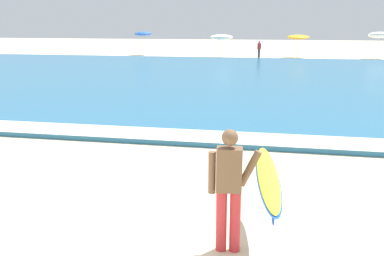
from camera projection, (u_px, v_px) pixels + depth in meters
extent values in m
cube|color=teal|center=(228.00, 78.00, 24.35)|extent=(120.00, 28.00, 0.14)
cube|color=white|center=(172.00, 134.00, 11.57)|extent=(120.00, 1.26, 0.01)
cylinder|color=red|center=(221.00, 220.00, 5.86)|extent=(0.15, 0.15, 0.88)
cylinder|color=red|center=(235.00, 221.00, 5.84)|extent=(0.15, 0.15, 0.88)
cube|color=brown|center=(229.00, 170.00, 5.67)|extent=(0.36, 0.25, 0.60)
sphere|color=brown|center=(230.00, 138.00, 5.56)|extent=(0.22, 0.22, 0.22)
cylinder|color=brown|center=(212.00, 172.00, 5.71)|extent=(0.10, 0.10, 0.58)
cylinder|color=brown|center=(250.00, 168.00, 5.66)|extent=(0.32, 0.13, 0.51)
ellipsoid|color=yellow|center=(268.00, 174.00, 5.63)|extent=(0.49, 2.56, 0.11)
ellipsoid|color=blue|center=(267.00, 176.00, 5.63)|extent=(0.53, 2.67, 0.07)
cube|color=blue|center=(273.00, 216.00, 4.67)|extent=(0.03, 0.14, 0.14)
cylinder|color=beige|center=(144.00, 45.00, 42.13)|extent=(0.05, 0.05, 2.02)
ellipsoid|color=blue|center=(143.00, 34.00, 41.87)|extent=(1.72, 1.73, 0.46)
cylinder|color=beige|center=(221.00, 48.00, 39.05)|extent=(0.05, 0.05, 1.77)
ellipsoid|color=white|center=(221.00, 37.00, 38.82)|extent=(2.08, 2.09, 0.52)
cylinder|color=beige|center=(298.00, 48.00, 39.19)|extent=(0.05, 0.05, 1.81)
ellipsoid|color=#F4A31E|center=(298.00, 37.00, 38.97)|extent=(2.00, 2.02, 0.54)
cylinder|color=beige|center=(378.00, 47.00, 37.94)|extent=(0.05, 0.05, 2.00)
ellipsoid|color=white|center=(379.00, 35.00, 37.68)|extent=(1.84, 1.88, 0.68)
cylinder|color=#383842|center=(259.00, 54.00, 37.88)|extent=(0.20, 0.20, 0.84)
cube|color=red|center=(259.00, 46.00, 37.72)|extent=(0.32, 0.20, 0.54)
sphere|color=#9E7051|center=(259.00, 42.00, 37.63)|extent=(0.20, 0.20, 0.20)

